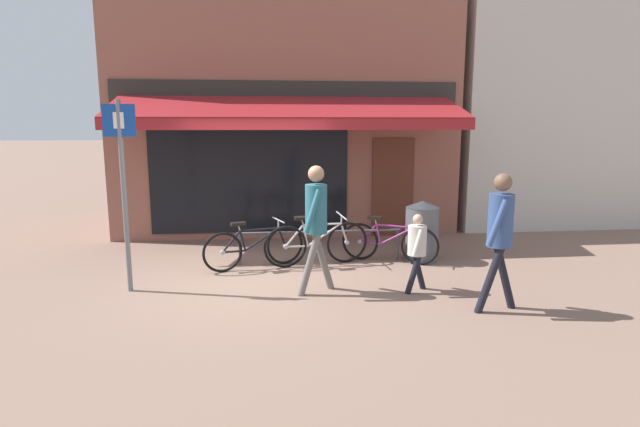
{
  "coord_description": "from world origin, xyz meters",
  "views": [
    {
      "loc": [
        0.14,
        -7.48,
        2.35
      ],
      "look_at": [
        0.96,
        -0.12,
        1.05
      ],
      "focal_mm": 28.0,
      "sensor_mm": 36.0,
      "label": 1
    }
  ],
  "objects": [
    {
      "name": "ground_plane",
      "position": [
        0.0,
        0.0,
        0.0
      ],
      "size": [
        160.0,
        160.0,
        0.0
      ],
      "primitive_type": "plane",
      "color": "#846656"
    },
    {
      "name": "shop_front",
      "position": [
        0.64,
        4.4,
        2.81
      ],
      "size": [
        7.38,
        4.55,
        5.63
      ],
      "color": "#8E5647",
      "rests_on": "ground_plane"
    },
    {
      "name": "neighbour_building",
      "position": [
        7.97,
        4.92,
        3.41
      ],
      "size": [
        6.86,
        4.0,
        6.83
      ],
      "color": "beige",
      "rests_on": "ground_plane"
    },
    {
      "name": "bike_rack_rail",
      "position": [
        1.07,
        0.9,
        0.46
      ],
      "size": [
        2.86,
        0.04,
        0.57
      ],
      "color": "#47494F",
      "rests_on": "ground_plane"
    },
    {
      "name": "bicycle_black",
      "position": [
        -0.06,
        0.67,
        0.36
      ],
      "size": [
        1.67,
        0.73,
        0.81
      ],
      "rotation": [
        0.02,
        0.0,
        0.36
      ],
      "color": "black",
      "rests_on": "ground_plane"
    },
    {
      "name": "bicycle_silver",
      "position": [
        0.99,
        0.71,
        0.39
      ],
      "size": [
        1.82,
        0.52,
        0.89
      ],
      "rotation": [
        0.1,
        0.0,
        0.19
      ],
      "color": "black",
      "rests_on": "ground_plane"
    },
    {
      "name": "bicycle_purple",
      "position": [
        2.27,
        0.79,
        0.36
      ],
      "size": [
        1.57,
        0.81,
        0.8
      ],
      "rotation": [
        -0.02,
        0.0,
        -0.45
      ],
      "color": "black",
      "rests_on": "ground_plane"
    },
    {
      "name": "pedestrian_adult",
      "position": [
        0.84,
        -0.65,
        1.13
      ],
      "size": [
        0.58,
        0.57,
        1.83
      ],
      "rotation": [
        0.0,
        0.0,
        0.18
      ],
      "color": "slate",
      "rests_on": "ground_plane"
    },
    {
      "name": "pedestrian_child",
      "position": [
        2.27,
        -0.78,
        0.68
      ],
      "size": [
        0.38,
        0.47,
        1.14
      ],
      "rotation": [
        0.0,
        0.0,
        0.15
      ],
      "color": "black",
      "rests_on": "ground_plane"
    },
    {
      "name": "pedestrian_second_adult",
      "position": [
        3.07,
        -1.62,
        1.1
      ],
      "size": [
        0.62,
        0.44,
        1.79
      ],
      "rotation": [
        0.0,
        0.0,
        -0.13
      ],
      "color": "black",
      "rests_on": "ground_plane"
    },
    {
      "name": "litter_bin",
      "position": [
        2.86,
        0.83,
        0.54
      ],
      "size": [
        0.59,
        0.59,
        1.07
      ],
      "color": "#515459",
      "rests_on": "ground_plane"
    },
    {
      "name": "parking_sign",
      "position": [
        -1.83,
        -0.31,
        1.64
      ],
      "size": [
        0.44,
        0.07,
        2.71
      ],
      "color": "slate",
      "rests_on": "ground_plane"
    }
  ]
}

